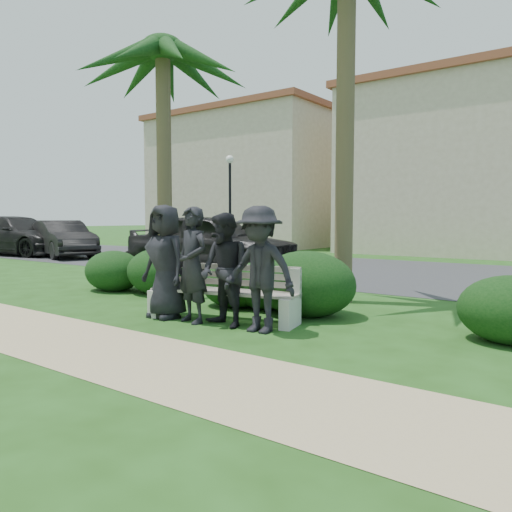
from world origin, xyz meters
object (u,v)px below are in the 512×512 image
object	(u,v)px
palm_left	(163,52)
street_lamp	(230,186)
man_b	(192,265)
man_d	(259,269)
car_a	(213,243)
park_bench	(224,296)
car_c	(18,236)
man_c	(225,270)
car_b	(62,239)
man_a	(165,262)

from	to	relation	value
palm_left	street_lamp	bearing A→B (deg)	122.49
man_b	palm_left	xyz separation A→B (m)	(-3.17, 2.45, 4.22)
man_d	palm_left	xyz separation A→B (m)	(-4.30, 2.36, 4.22)
street_lamp	man_b	bearing A→B (deg)	-52.40
palm_left	car_a	distance (m)	5.11
park_bench	palm_left	world-z (taller)	palm_left
park_bench	man_d	size ratio (longest dim) A/B	1.43
palm_left	man_b	bearing A→B (deg)	-37.62
street_lamp	car_c	distance (m)	9.07
man_c	palm_left	world-z (taller)	palm_left
man_b	man_d	distance (m)	1.13
street_lamp	car_b	world-z (taller)	street_lamp
man_c	car_c	xyz separation A→B (m)	(-15.56, 5.31, 0.00)
palm_left	car_c	xyz separation A→B (m)	(-11.83, 2.93, -4.26)
palm_left	car_a	bearing A→B (deg)	110.56
car_b	park_bench	bearing A→B (deg)	-97.23
park_bench	man_b	size ratio (longest dim) A/B	1.42
street_lamp	man_d	bearing A→B (deg)	-49.01
park_bench	palm_left	size ratio (longest dim) A/B	0.39
man_a	street_lamp	bearing A→B (deg)	130.53
man_c	palm_left	bearing A→B (deg)	161.14
car_c	man_d	bearing A→B (deg)	-118.71
street_lamp	man_b	xyz separation A→B (m)	(9.34, -12.13, -2.11)
man_d	car_b	size ratio (longest dim) A/B	0.39
man_c	car_b	xyz separation A→B (m)	(-13.07, 5.76, -0.08)
man_d	palm_left	world-z (taller)	palm_left
street_lamp	man_c	bearing A→B (deg)	-50.65
street_lamp	man_c	distance (m)	15.75
man_d	car_c	bearing A→B (deg)	158.81
man_c	car_a	world-z (taller)	car_a
man_a	palm_left	distance (m)	5.50
man_c	car_a	bearing A→B (deg)	146.75
man_b	car_c	bearing A→B (deg)	171.27
car_b	car_c	xyz separation A→B (m)	(-2.49, -0.45, 0.08)
man_b	car_b	bearing A→B (deg)	166.04
man_c	man_d	xyz separation A→B (m)	(0.57, 0.02, 0.04)
street_lamp	car_a	xyz separation A→B (m)	(5.15, -6.99, -2.12)
man_b	man_c	size ratio (longest dim) A/B	1.06
man_b	palm_left	bearing A→B (deg)	153.36
street_lamp	man_a	size ratio (longest dim) A/B	2.52
man_d	car_a	bearing A→B (deg)	133.36
street_lamp	man_a	bearing A→B (deg)	-54.12
man_d	car_b	world-z (taller)	man_d
car_a	car_b	distance (m)	8.36
street_lamp	car_c	size ratio (longest dim) A/B	0.79
car_a	car_c	xyz separation A→B (m)	(-10.82, 0.23, -0.04)
car_a	car_b	size ratio (longest dim) A/B	1.13
man_c	car_a	size ratio (longest dim) A/B	0.33
street_lamp	car_a	distance (m)	8.94
man_b	car_a	world-z (taller)	man_b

